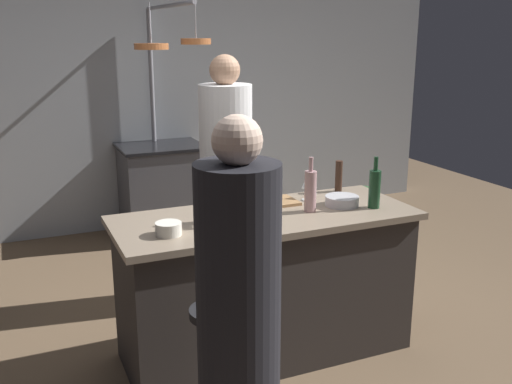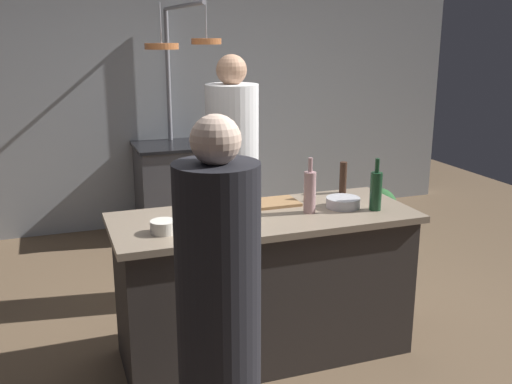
{
  "view_description": "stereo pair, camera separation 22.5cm",
  "coord_description": "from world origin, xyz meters",
  "px_view_note": "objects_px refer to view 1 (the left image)",
  "views": [
    {
      "loc": [
        -1.38,
        -3.02,
        1.94
      ],
      "look_at": [
        0.0,
        0.15,
        1.0
      ],
      "focal_mm": 41.32,
      "sensor_mm": 36.0,
      "label": 1
    },
    {
      "loc": [
        -1.17,
        -3.1,
        1.94
      ],
      "look_at": [
        0.0,
        0.15,
        1.0
      ],
      "focal_mm": 41.32,
      "sensor_mm": 36.0,
      "label": 2
    }
  ],
  "objects_px": {
    "chef": "(226,189)",
    "mixing_bowl_steel": "(342,201)",
    "cutting_board": "(271,202)",
    "wine_bottle_rose": "(310,190)",
    "stove_range": "(163,190)",
    "bar_stool_left": "(217,366)",
    "wine_bottle_green": "(375,188)",
    "wine_glass_near_left_guest": "(204,208)",
    "potted_plant": "(363,209)",
    "pepper_mill": "(339,176)",
    "wine_glass_by_chef": "(232,215)",
    "guest_left": "(239,327)",
    "mixing_bowl_ceramic": "(168,229)",
    "wine_bottle_amber": "(252,205)",
    "wine_glass_near_right_guest": "(307,184)",
    "wine_bottle_red": "(228,199)"
  },
  "relations": [
    {
      "from": "chef",
      "to": "mixing_bowl_steel",
      "type": "height_order",
      "value": "chef"
    },
    {
      "from": "cutting_board",
      "to": "wine_bottle_rose",
      "type": "distance_m",
      "value": 0.3
    },
    {
      "from": "stove_range",
      "to": "bar_stool_left",
      "type": "xyz_separation_m",
      "value": [
        -0.54,
        -3.07,
        -0.07
      ]
    },
    {
      "from": "chef",
      "to": "wine_bottle_green",
      "type": "bearing_deg",
      "value": -60.17
    },
    {
      "from": "wine_glass_near_left_guest",
      "to": "cutting_board",
      "type": "bearing_deg",
      "value": 25.31
    },
    {
      "from": "chef",
      "to": "potted_plant",
      "type": "distance_m",
      "value": 1.85
    },
    {
      "from": "pepper_mill",
      "to": "mixing_bowl_steel",
      "type": "xyz_separation_m",
      "value": [
        -0.16,
        -0.3,
        -0.07
      ]
    },
    {
      "from": "wine_bottle_green",
      "to": "mixing_bowl_steel",
      "type": "height_order",
      "value": "wine_bottle_green"
    },
    {
      "from": "wine_glass_by_chef",
      "to": "wine_glass_near_left_guest",
      "type": "xyz_separation_m",
      "value": [
        -0.09,
        0.18,
        0.0
      ]
    },
    {
      "from": "guest_left",
      "to": "mixing_bowl_ceramic",
      "type": "bearing_deg",
      "value": 93.89
    },
    {
      "from": "guest_left",
      "to": "wine_bottle_green",
      "type": "relative_size",
      "value": 5.18
    },
    {
      "from": "bar_stool_left",
      "to": "wine_glass_by_chef",
      "type": "bearing_deg",
      "value": 58.83
    },
    {
      "from": "potted_plant",
      "to": "wine_bottle_amber",
      "type": "relative_size",
      "value": 1.74
    },
    {
      "from": "stove_range",
      "to": "wine_glass_by_chef",
      "type": "distance_m",
      "value": 2.77
    },
    {
      "from": "wine_bottle_rose",
      "to": "wine_glass_near_left_guest",
      "type": "xyz_separation_m",
      "value": [
        -0.67,
        -0.01,
        -0.03
      ]
    },
    {
      "from": "wine_glass_by_chef",
      "to": "wine_glass_near_right_guest",
      "type": "xyz_separation_m",
      "value": [
        0.67,
        0.42,
        0.0
      ]
    },
    {
      "from": "cutting_board",
      "to": "wine_bottle_red",
      "type": "distance_m",
      "value": 0.44
    },
    {
      "from": "bar_stool_left",
      "to": "wine_glass_near_right_guest",
      "type": "bearing_deg",
      "value": 41.41
    },
    {
      "from": "cutting_board",
      "to": "mixing_bowl_ceramic",
      "type": "relative_size",
      "value": 2.28
    },
    {
      "from": "pepper_mill",
      "to": "wine_glass_by_chef",
      "type": "relative_size",
      "value": 1.44
    },
    {
      "from": "wine_bottle_red",
      "to": "wine_bottle_amber",
      "type": "relative_size",
      "value": 1.11
    },
    {
      "from": "cutting_board",
      "to": "wine_glass_near_right_guest",
      "type": "bearing_deg",
      "value": -3.72
    },
    {
      "from": "chef",
      "to": "wine_bottle_rose",
      "type": "relative_size",
      "value": 5.39
    },
    {
      "from": "bar_stool_left",
      "to": "wine_bottle_amber",
      "type": "bearing_deg",
      "value": 51.25
    },
    {
      "from": "potted_plant",
      "to": "wine_bottle_green",
      "type": "bearing_deg",
      "value": -122.54
    },
    {
      "from": "wine_bottle_rose",
      "to": "bar_stool_left",
      "type": "bearing_deg",
      "value": -144.61
    },
    {
      "from": "cutting_board",
      "to": "wine_glass_near_left_guest",
      "type": "distance_m",
      "value": 0.59
    },
    {
      "from": "bar_stool_left",
      "to": "potted_plant",
      "type": "xyz_separation_m",
      "value": [
        2.27,
        2.16,
        -0.08
      ]
    },
    {
      "from": "chef",
      "to": "pepper_mill",
      "type": "height_order",
      "value": "chef"
    },
    {
      "from": "bar_stool_left",
      "to": "cutting_board",
      "type": "distance_m",
      "value": 1.17
    },
    {
      "from": "potted_plant",
      "to": "cutting_board",
      "type": "bearing_deg",
      "value": -140.04
    },
    {
      "from": "chef",
      "to": "wine_glass_near_left_guest",
      "type": "relative_size",
      "value": 12.28
    },
    {
      "from": "wine_bottle_red",
      "to": "mixing_bowl_ceramic",
      "type": "height_order",
      "value": "wine_bottle_red"
    },
    {
      "from": "wine_bottle_amber",
      "to": "mixing_bowl_ceramic",
      "type": "distance_m",
      "value": 0.48
    },
    {
      "from": "wine_bottle_green",
      "to": "mixing_bowl_ceramic",
      "type": "distance_m",
      "value": 1.29
    },
    {
      "from": "chef",
      "to": "wine_bottle_red",
      "type": "bearing_deg",
      "value": -110.03
    },
    {
      "from": "wine_glass_near_left_guest",
      "to": "mixing_bowl_ceramic",
      "type": "bearing_deg",
      "value": -163.79
    },
    {
      "from": "wine_bottle_rose",
      "to": "mixing_bowl_ceramic",
      "type": "relative_size",
      "value": 2.37
    },
    {
      "from": "bar_stool_left",
      "to": "mixing_bowl_steel",
      "type": "relative_size",
      "value": 3.26
    },
    {
      "from": "pepper_mill",
      "to": "wine_glass_near_left_guest",
      "type": "bearing_deg",
      "value": -162.22
    },
    {
      "from": "wine_glass_near_left_guest",
      "to": "wine_bottle_amber",
      "type": "bearing_deg",
      "value": -16.18
    },
    {
      "from": "pepper_mill",
      "to": "wine_glass_by_chef",
      "type": "distance_m",
      "value": 1.11
    },
    {
      "from": "mixing_bowl_ceramic",
      "to": "cutting_board",
      "type": "bearing_deg",
      "value": 22.71
    },
    {
      "from": "guest_left",
      "to": "mixing_bowl_steel",
      "type": "height_order",
      "value": "guest_left"
    },
    {
      "from": "wine_glass_near_left_guest",
      "to": "potted_plant",
      "type": "bearing_deg",
      "value": 36.8
    },
    {
      "from": "bar_stool_left",
      "to": "wine_glass_by_chef",
      "type": "relative_size",
      "value": 4.66
    },
    {
      "from": "mixing_bowl_steel",
      "to": "wine_glass_near_left_guest",
      "type": "bearing_deg",
      "value": -177.65
    },
    {
      "from": "potted_plant",
      "to": "wine_bottle_green",
      "type": "height_order",
      "value": "wine_bottle_green"
    },
    {
      "from": "wine_glass_near_right_guest",
      "to": "wine_bottle_green",
      "type": "bearing_deg",
      "value": -45.47
    },
    {
      "from": "bar_stool_left",
      "to": "mixing_bowl_steel",
      "type": "distance_m",
      "value": 1.33
    }
  ]
}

